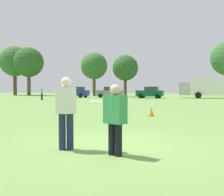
# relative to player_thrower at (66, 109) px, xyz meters

# --- Properties ---
(ground_plane) EXTENTS (166.35, 166.35, 0.00)m
(ground_plane) POSITION_rel_player_thrower_xyz_m (0.92, 0.86, -0.97)
(ground_plane) COLOR #6B9347
(player_thrower) EXTENTS (0.55, 0.46, 1.72)m
(player_thrower) POSITION_rel_player_thrower_xyz_m (0.00, 0.00, 0.00)
(player_thrower) COLOR #1E234C
(player_thrower) RESTS_ON ground
(player_defender) EXTENTS (0.54, 0.44, 1.54)m
(player_defender) POSITION_rel_player_thrower_xyz_m (1.27, -0.19, -0.11)
(player_defender) COLOR black
(player_defender) RESTS_ON ground
(frisbee) EXTENTS (0.27, 0.27, 0.06)m
(frisbee) POSITION_rel_player_thrower_xyz_m (0.71, 0.12, 0.17)
(frisbee) COLOR white
(traffic_cone) EXTENTS (0.32, 0.32, 0.48)m
(traffic_cone) POSITION_rel_player_thrower_xyz_m (0.71, 8.43, -0.74)
(traffic_cone) COLOR #D8590C
(traffic_cone) RESTS_ON ground
(parked_car_near_left) EXTENTS (4.25, 2.31, 1.82)m
(parked_car_near_left) POSITION_rel_player_thrower_xyz_m (-16.46, 36.03, -0.04)
(parked_car_near_left) COLOR navy
(parked_car_near_left) RESTS_ON ground
(parked_car_mid_left) EXTENTS (4.25, 2.31, 1.82)m
(parked_car_mid_left) POSITION_rel_player_thrower_xyz_m (-10.65, 36.78, -0.04)
(parked_car_mid_left) COLOR slate
(parked_car_mid_left) RESTS_ON ground
(parked_car_center) EXTENTS (4.25, 2.31, 1.82)m
(parked_car_center) POSITION_rel_player_thrower_xyz_m (-3.78, 36.03, -0.04)
(parked_car_center) COLOR #0C4C2D
(parked_car_center) RESTS_ON ground
(box_truck) EXTENTS (8.57, 3.18, 3.18)m
(box_truck) POSITION_rel_player_thrower_xyz_m (5.02, 38.49, 0.78)
(box_truck) COLOR white
(box_truck) RESTS_ON ground
(bystander_far_jogger) EXTENTS (0.35, 0.50, 1.67)m
(bystander_far_jogger) POSITION_rel_player_thrower_xyz_m (-16.28, 24.93, -0.03)
(bystander_far_jogger) COLOR black
(bystander_far_jogger) RESTS_ON ground
(tree_west_oak) EXTENTS (7.16, 7.16, 11.64)m
(tree_west_oak) POSITION_rel_player_thrower_xyz_m (-38.03, 48.03, 7.04)
(tree_west_oak) COLOR brown
(tree_west_oak) RESTS_ON ground
(tree_west_maple) EXTENTS (6.62, 6.62, 10.76)m
(tree_west_maple) POSITION_rel_player_thrower_xyz_m (-32.63, 45.77, 6.43)
(tree_west_maple) COLOR brown
(tree_west_maple) RESTS_ON ground
(tree_center_elm) EXTENTS (5.61, 5.61, 9.12)m
(tree_center_elm) POSITION_rel_player_thrower_xyz_m (-17.43, 46.90, 5.31)
(tree_center_elm) COLOR brown
(tree_center_elm) RESTS_ON ground
(tree_east_birch) EXTENTS (4.81, 4.81, 7.81)m
(tree_east_birch) POSITION_rel_player_thrower_xyz_m (-9.57, 42.74, 4.40)
(tree_east_birch) COLOR brown
(tree_east_birch) RESTS_ON ground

